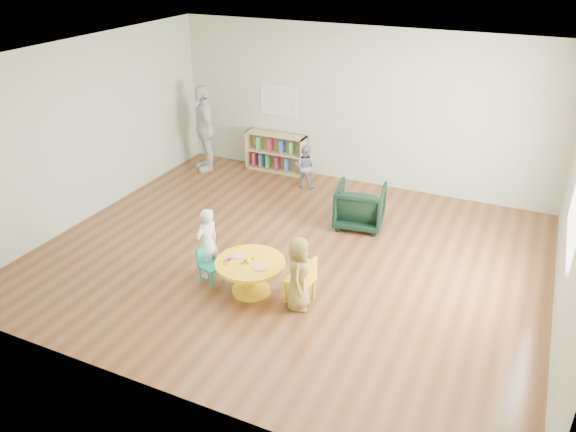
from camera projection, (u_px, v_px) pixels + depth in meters
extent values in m
plane|color=brown|center=(290.00, 255.00, 8.11)|extent=(7.00, 7.00, 0.00)
cube|color=white|center=(291.00, 62.00, 6.87)|extent=(7.00, 6.00, 0.10)
cube|color=#A1AD94|center=(361.00, 108.00, 9.91)|extent=(7.00, 0.10, 2.80)
cube|color=#A1AD94|center=(152.00, 276.00, 5.05)|extent=(7.00, 0.10, 2.80)
cube|color=#A1AD94|center=(87.00, 130.00, 8.79)|extent=(0.10, 6.00, 2.80)
cylinder|color=yellow|center=(251.00, 278.00, 7.19)|extent=(0.16, 0.16, 0.41)
cylinder|color=yellow|center=(251.00, 290.00, 7.27)|extent=(0.50, 0.50, 0.04)
cylinder|color=yellow|center=(250.00, 263.00, 7.09)|extent=(0.90, 0.90, 0.04)
cylinder|color=pink|center=(238.00, 256.00, 7.19)|extent=(0.15, 0.15, 0.02)
cylinder|color=pink|center=(260.00, 267.00, 6.95)|extent=(0.17, 0.17, 0.02)
cylinder|color=yellow|center=(248.00, 261.00, 7.06)|extent=(0.09, 0.13, 0.04)
cylinder|color=#15761F|center=(243.00, 263.00, 7.01)|extent=(0.04, 0.05, 0.02)
cylinder|color=#15761F|center=(253.00, 258.00, 7.12)|extent=(0.04, 0.05, 0.02)
cube|color=red|center=(226.00, 261.00, 7.08)|extent=(0.07, 0.06, 0.02)
cube|color=orange|center=(226.00, 263.00, 7.03)|extent=(0.07, 0.07, 0.02)
cube|color=#1822B8|center=(229.00, 259.00, 7.12)|extent=(0.06, 0.06, 0.02)
cube|color=#15761F|center=(246.00, 261.00, 7.09)|extent=(0.06, 0.06, 0.02)
cube|color=teal|center=(212.00, 266.00, 7.36)|extent=(0.34, 0.34, 0.04)
cube|color=teal|center=(205.00, 254.00, 7.36)|extent=(0.10, 0.27, 0.24)
cylinder|color=teal|center=(213.00, 268.00, 7.56)|extent=(0.03, 0.03, 0.24)
cylinder|color=teal|center=(201.00, 275.00, 7.41)|extent=(0.03, 0.03, 0.24)
cylinder|color=teal|center=(224.00, 274.00, 7.43)|extent=(0.03, 0.03, 0.24)
cylinder|color=teal|center=(212.00, 281.00, 7.28)|extent=(0.03, 0.03, 0.24)
cube|color=yellow|center=(300.00, 280.00, 6.97)|extent=(0.36, 0.36, 0.04)
cube|color=yellow|center=(310.00, 272.00, 6.83)|extent=(0.07, 0.33, 0.28)
cylinder|color=yellow|center=(303.00, 299.00, 6.89)|extent=(0.04, 0.04, 0.28)
cylinder|color=yellow|center=(314.00, 289.00, 7.08)|extent=(0.04, 0.04, 0.28)
cylinder|color=yellow|center=(285.00, 293.00, 7.01)|extent=(0.04, 0.04, 0.28)
cylinder|color=yellow|center=(296.00, 283.00, 7.21)|extent=(0.04, 0.04, 0.28)
cube|color=tan|center=(249.00, 148.00, 11.05)|extent=(0.03, 0.30, 0.75)
cube|color=tan|center=(304.00, 157.00, 10.61)|extent=(0.03, 0.30, 0.75)
cube|color=tan|center=(276.00, 170.00, 10.99)|extent=(1.20, 0.30, 0.03)
cube|color=tan|center=(276.00, 135.00, 10.67)|extent=(1.20, 0.30, 0.03)
cube|color=tan|center=(276.00, 152.00, 10.83)|extent=(1.14, 0.28, 0.03)
cube|color=tan|center=(279.00, 150.00, 10.95)|extent=(1.20, 0.02, 0.75)
cube|color=#BD3246|center=(255.00, 159.00, 11.07)|extent=(0.04, 0.18, 0.26)
cube|color=#3976C9|center=(262.00, 160.00, 11.02)|extent=(0.04, 0.18, 0.26)
cube|color=#55BA60|center=(269.00, 161.00, 10.96)|extent=(0.04, 0.18, 0.26)
cube|color=#BD3246|center=(278.00, 163.00, 10.89)|extent=(0.04, 0.18, 0.26)
cube|color=#3976C9|center=(287.00, 164.00, 10.81)|extent=(0.04, 0.18, 0.26)
cube|color=#55BA60|center=(259.00, 143.00, 10.88)|extent=(0.04, 0.18, 0.26)
cube|color=#BD3246|center=(271.00, 145.00, 10.79)|extent=(0.04, 0.18, 0.26)
cube|color=#3976C9|center=(282.00, 146.00, 10.69)|extent=(0.04, 0.18, 0.26)
cube|color=#55BA60|center=(292.00, 148.00, 10.62)|extent=(0.04, 0.18, 0.26)
cube|color=white|center=(279.00, 101.00, 10.52)|extent=(0.74, 0.01, 0.54)
cube|color=#FF5635|center=(279.00, 101.00, 10.52)|extent=(0.70, 0.00, 0.50)
imported|color=black|center=(360.00, 206.00, 8.78)|extent=(0.83, 0.85, 0.68)
imported|color=silver|center=(207.00, 243.00, 7.39)|extent=(0.34, 0.42, 1.00)
imported|color=yellow|center=(299.00, 274.00, 6.77)|extent=(0.41, 0.53, 0.97)
imported|color=#191F40|center=(305.00, 166.00, 10.11)|extent=(0.40, 0.32, 0.80)
imported|color=silver|center=(204.00, 128.00, 10.71)|extent=(0.97, 0.97, 1.66)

